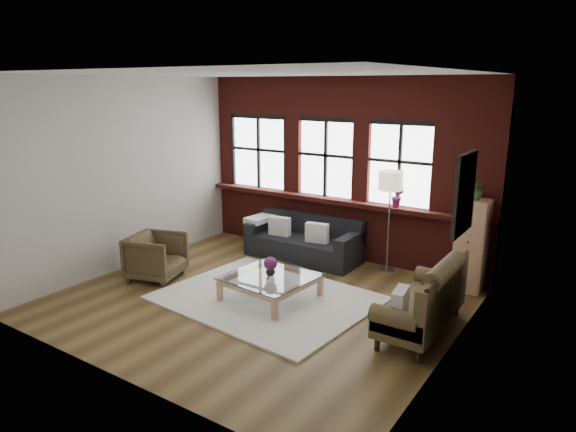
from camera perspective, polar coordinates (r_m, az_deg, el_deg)
The scene contains 26 objects.
floor at distance 7.64m, azimuth -3.16°, elevation -9.23°, with size 5.50×5.50×0.00m, color #513C1E.
ceiling at distance 7.00m, azimuth -3.53°, elevation 15.54°, with size 5.50×5.50×0.00m, color white.
wall_back at distance 9.23m, azimuth 6.04°, elevation 5.25°, with size 5.50×5.50×0.00m, color beige.
wall_front at distance 5.42m, azimuth -19.39°, elevation -2.06°, with size 5.50×5.50×0.00m, color beige.
wall_left at distance 9.04m, azimuth -17.47°, elevation 4.47°, with size 5.00×5.00×0.00m, color beige.
wall_right at distance 5.96m, azimuth 18.35°, elevation -0.53°, with size 5.00×5.00×0.00m, color beige.
brick_backwall at distance 9.18m, azimuth 5.87°, elevation 5.20°, with size 5.50×0.12×3.20m, color #5D1C16, non-canonical shape.
sill_ledge at distance 9.21m, azimuth 5.52°, elevation 1.69°, with size 5.50×0.30×0.08m, color #5D1C16.
window_left at distance 10.12m, azimuth -3.19°, elevation 6.97°, with size 1.38×0.10×1.50m, color black, non-canonical shape.
window_mid at distance 9.31m, azimuth 4.28°, elevation 6.30°, with size 1.38×0.10×1.50m, color black, non-canonical shape.
window_right at distance 8.72m, azimuth 12.36°, elevation 5.45°, with size 1.38×0.10×1.50m, color black, non-canonical shape.
wall_poster at distance 6.19m, azimuth 19.02°, elevation 2.35°, with size 0.05×0.74×0.94m, color black, non-canonical shape.
shag_rug at distance 7.64m, azimuth -2.40°, elevation -9.08°, with size 2.94×2.31×0.03m, color white.
dark_sofa at distance 9.21m, azimuth 1.70°, elevation -2.54°, with size 2.06×0.84×0.75m, color black, non-canonical shape.
pillow_a at distance 9.31m, azimuth -0.93°, elevation -1.13°, with size 0.40×0.14×0.34m, color silver.
pillow_b at distance 8.91m, azimuth 3.25°, elevation -1.88°, with size 0.40×0.14×0.34m, color silver.
vintage_settee at distance 6.73m, azimuth 14.59°, elevation -8.84°, with size 0.76×1.72×0.92m, color #4B3D22, non-canonical shape.
pillow_settee at distance 6.25m, azimuth 12.34°, elevation -9.41°, with size 0.14×0.38×0.34m, color silver.
armchair at distance 8.57m, azimuth -14.44°, elevation -4.38°, with size 0.78×0.80×0.73m, color #433621.
coffee_table at distance 7.54m, azimuth -1.95°, elevation -8.00°, with size 1.16×1.16×0.39m, color tan, non-canonical shape.
vase at distance 7.44m, azimuth -1.97°, elevation -6.12°, with size 0.14×0.14×0.15m, color #B2B2B2.
flowers at distance 7.41m, azimuth -1.98°, elevation -5.30°, with size 0.20×0.20×0.20m, color #6B245A.
drawer_chest at distance 8.21m, azimuth 19.69°, elevation -3.11°, with size 0.43×0.43×1.41m, color tan.
potted_plant_top at distance 8.01m, azimuth 20.22°, elevation 2.88°, with size 0.31×0.27×0.34m, color #2D5923.
floor_lamp at distance 8.62m, azimuth 11.15°, elevation -0.20°, with size 0.40×0.40×1.85m, color #A5A5A8, non-canonical shape.
sill_plant at distance 8.67m, azimuth 12.09°, elevation 2.17°, with size 0.21×0.17×0.37m, color #6B245A.
Camera 1 is at (4.21, -5.59, 3.06)m, focal length 32.00 mm.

